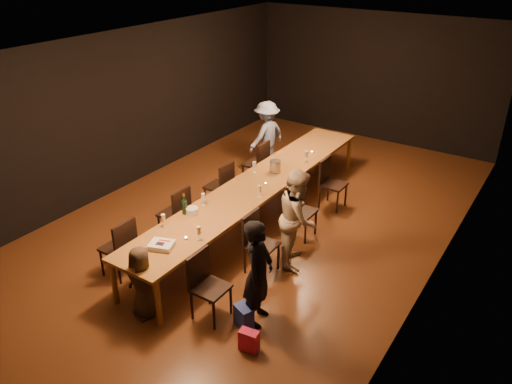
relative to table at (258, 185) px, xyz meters
The scene contains 30 objects.
ground 0.70m from the table, ahead, with size 10.00×10.00×0.00m, color #452411.
room_shell 1.38m from the table, ahead, with size 6.04×10.04×3.02m.
table is the anchor object (origin of this frame).
chair_right_0 2.56m from the table, 70.50° to the right, with size 0.42×0.42×0.93m, color black, non-canonical shape.
chair_right_1 1.49m from the table, 54.69° to the right, with size 0.42×0.42×0.93m, color black, non-canonical shape.
chair_right_2 0.88m from the table, ahead, with size 0.42×0.42×0.93m, color black, non-canonical shape.
chair_right_3 1.49m from the table, 54.69° to the left, with size 0.42×0.42×0.93m, color black, non-canonical shape.
chair_left_0 2.56m from the table, 109.50° to the right, with size 0.42×0.42×0.93m, color black, non-canonical shape.
chair_left_1 1.49m from the table, 125.31° to the right, with size 0.42×0.42×0.93m, color black, non-canonical shape.
chair_left_2 0.88m from the table, behind, with size 0.42×0.42×0.93m, color black, non-canonical shape.
chair_left_3 1.49m from the table, 125.31° to the left, with size 0.42×0.42×0.93m, color black, non-canonical shape.
woman_birthday 2.54m from the table, 56.71° to the right, with size 0.54×0.35×1.47m, color black.
woman_tan 1.34m from the table, 30.50° to the right, with size 0.74×0.58×1.52m, color beige.
man_blue 2.38m from the table, 118.86° to the left, with size 0.94×0.54×1.45m, color #859DCE.
child 2.86m from the table, 88.13° to the right, with size 0.50×0.33×1.02m, color #403223.
gift_bag_red 3.13m from the table, 58.77° to the right, with size 0.24×0.13×0.28m, color #E02159.
gift_bag_blue 2.73m from the table, 60.62° to the right, with size 0.25×0.17×0.31m, color #243D9C.
birthday_cake 2.37m from the table, 89.68° to the right, with size 0.39×0.35×0.08m.
plate_stack 1.46m from the table, 99.27° to the right, with size 0.18×0.18×0.10m, color silver.
champagne_bottle 1.54m from the table, 102.75° to the right, with size 0.08×0.08×0.34m, color black, non-canonical shape.
ice_bucket 0.56m from the table, 89.01° to the left, with size 0.20×0.20×0.22m, color #AAAAAE.
wineglass_0 1.99m from the table, 99.50° to the right, with size 0.06×0.06×0.21m, color beige, non-canonical shape.
wineglass_1 1.97m from the table, 81.07° to the right, with size 0.06×0.06×0.21m, color beige, non-canonical shape.
wineglass_2 1.18m from the table, 102.99° to the right, with size 0.06×0.06×0.21m, color silver, non-canonical shape.
wineglass_3 0.55m from the table, 54.60° to the right, with size 0.06×0.06×0.21m, color beige, non-canonical shape.
wineglass_4 0.44m from the table, 132.54° to the left, with size 0.06×0.06×0.21m, color silver, non-canonical shape.
wineglass_5 1.27m from the table, 78.58° to the left, with size 0.06×0.06×0.21m, color silver, non-canonical shape.
tealight_near 2.04m from the table, 85.78° to the right, with size 0.05×0.05×0.03m, color #B2B7B2.
tealight_mid 0.16m from the table, ahead, with size 0.05×0.05×0.03m, color #B2B7B2.
tealight_far 1.67m from the table, 84.85° to the left, with size 0.05×0.05×0.03m, color #B2B7B2.
Camera 1 is at (4.15, -6.35, 4.43)m, focal length 35.00 mm.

